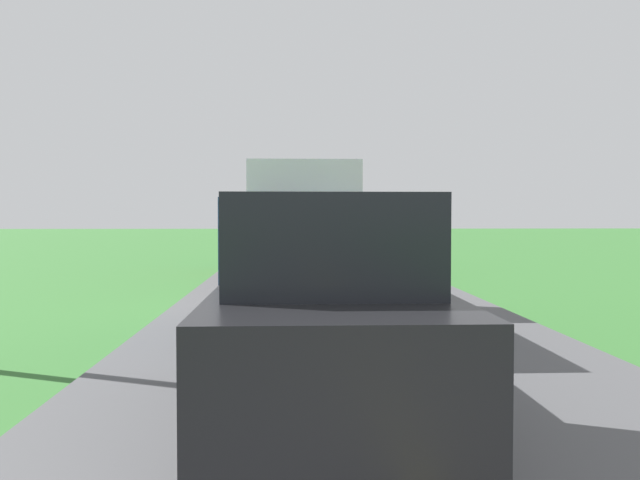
{
  "coord_description": "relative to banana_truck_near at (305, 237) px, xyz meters",
  "views": [
    {
      "loc": [
        -0.88,
        -0.35,
        1.84
      ],
      "look_at": [
        -0.32,
        12.28,
        1.4
      ],
      "focal_mm": 38.1,
      "sensor_mm": 36.0,
      "label": 1
    }
  ],
  "objects": [
    {
      "name": "banana_truck_near",
      "position": [
        0.0,
        0.0,
        0.0
      ],
      "size": [
        2.38,
        5.82,
        2.8
      ],
      "color": "#2D2D30",
      "rests_on": "road_surface"
    },
    {
      "name": "following_car",
      "position": [
        0.01,
        -6.82,
        -0.4
      ],
      "size": [
        1.74,
        4.1,
        1.92
      ],
      "color": "black",
      "rests_on": "road_surface"
    },
    {
      "name": "banana_truck_far",
      "position": [
        -0.26,
        12.14,
        0.0
      ],
      "size": [
        2.38,
        5.81,
        2.8
      ],
      "color": "#2D2D30",
      "rests_on": "road_surface"
    }
  ]
}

